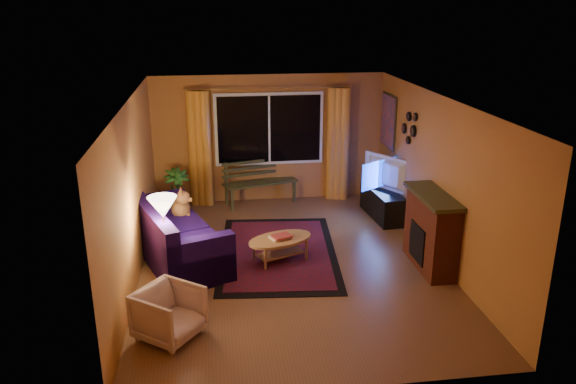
{
  "coord_description": "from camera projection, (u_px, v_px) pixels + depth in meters",
  "views": [
    {
      "loc": [
        -1.11,
        -7.71,
        3.79
      ],
      "look_at": [
        0.0,
        0.3,
        1.05
      ],
      "focal_mm": 35.0,
      "sensor_mm": 36.0,
      "label": 1
    }
  ],
  "objects": [
    {
      "name": "curtain_left",
      "position": [
        200.0,
        149.0,
        10.76
      ],
      "size": [
        0.36,
        0.36,
        2.24
      ],
      "primitive_type": "cylinder",
      "color": "orange",
      "rests_on": "ground"
    },
    {
      "name": "floor_lamp",
      "position": [
        165.0,
        242.0,
        7.77
      ],
      "size": [
        0.24,
        0.24,
        1.28
      ],
      "primitive_type": "cylinder",
      "rotation": [
        0.0,
        0.0,
        -0.15
      ],
      "color": "#BF8C3F",
      "rests_on": "ground"
    },
    {
      "name": "television",
      "position": [
        384.0,
        174.0,
        10.18
      ],
      "size": [
        0.7,
        1.0,
        0.63
      ],
      "primitive_type": "imported",
      "rotation": [
        0.0,
        0.0,
        2.13
      ],
      "color": "black",
      "rests_on": "tv_console"
    },
    {
      "name": "painting",
      "position": [
        388.0,
        121.0,
        10.65
      ],
      "size": [
        0.04,
        0.76,
        0.96
      ],
      "primitive_type": "cube",
      "color": "#DC5232",
      "rests_on": "wall_right"
    },
    {
      "name": "bench",
      "position": [
        261.0,
        193.0,
        11.08
      ],
      "size": [
        1.51,
        0.8,
        0.43
      ],
      "primitive_type": "cube",
      "rotation": [
        0.0,
        0.0,
        0.28
      ],
      "color": "#303018",
      "rests_on": "ground"
    },
    {
      "name": "wall_back",
      "position": [
        269.0,
        139.0,
        11.01
      ],
      "size": [
        4.5,
        0.02,
        2.5
      ],
      "primitive_type": "cube",
      "color": "#B97338",
      "rests_on": "ground"
    },
    {
      "name": "fireplace",
      "position": [
        431.0,
        233.0,
        8.31
      ],
      "size": [
        0.4,
        1.2,
        1.1
      ],
      "primitive_type": "cube",
      "color": "maroon",
      "rests_on": "ground"
    },
    {
      "name": "coffee_table",
      "position": [
        280.0,
        249.0,
        8.62
      ],
      "size": [
        1.35,
        1.35,
        0.38
      ],
      "primitive_type": "cylinder",
      "rotation": [
        0.0,
        0.0,
        0.38
      ],
      "color": "#B37849",
      "rests_on": "ground"
    },
    {
      "name": "curtain_rod",
      "position": [
        269.0,
        88.0,
        10.59
      ],
      "size": [
        3.2,
        0.03,
        0.03
      ],
      "primitive_type": "cylinder",
      "rotation": [
        0.0,
        1.57,
        0.0
      ],
      "color": "#BF8C3F",
      "rests_on": "wall_back"
    },
    {
      "name": "tv_console",
      "position": [
        382.0,
        203.0,
        10.37
      ],
      "size": [
        0.51,
        1.28,
        0.52
      ],
      "primitive_type": "cube",
      "rotation": [
        0.0,
        0.0,
        0.08
      ],
      "color": "black",
      "rests_on": "ground"
    },
    {
      "name": "curtain_right",
      "position": [
        337.0,
        144.0,
        11.11
      ],
      "size": [
        0.36,
        0.36,
        2.24
      ],
      "primitive_type": "cylinder",
      "color": "orange",
      "rests_on": "ground"
    },
    {
      "name": "armchair",
      "position": [
        169.0,
        311.0,
        6.6
      ],
      "size": [
        0.9,
        0.91,
        0.69
      ],
      "primitive_type": "imported",
      "rotation": [
        0.0,
        0.0,
        0.91
      ],
      "color": "beige",
      "rests_on": "ground"
    },
    {
      "name": "window",
      "position": [
        269.0,
        129.0,
        10.89
      ],
      "size": [
        2.0,
        0.02,
        1.3
      ],
      "primitive_type": "cube",
      "color": "black",
      "rests_on": "wall_back"
    },
    {
      "name": "dog",
      "position": [
        181.0,
        205.0,
        9.02
      ],
      "size": [
        0.39,
        0.48,
        0.46
      ],
      "primitive_type": null,
      "rotation": [
        0.0,
        0.0,
        -0.21
      ],
      "color": "#8F5B37",
      "rests_on": "sofa"
    },
    {
      "name": "ceiling",
      "position": [
        291.0,
        99.0,
        7.79
      ],
      "size": [
        4.5,
        6.0,
        0.02
      ],
      "primitive_type": "cube",
      "color": "white",
      "rests_on": "ground"
    },
    {
      "name": "potted_plant",
      "position": [
        177.0,
        192.0,
        10.44
      ],
      "size": [
        0.64,
        0.64,
        0.88
      ],
      "primitive_type": "imported",
      "rotation": [
        0.0,
        0.0,
        0.37
      ],
      "color": "#235B1E",
      "rests_on": "ground"
    },
    {
      "name": "rug",
      "position": [
        278.0,
        252.0,
        8.94
      ],
      "size": [
        2.09,
        3.05,
        0.02
      ],
      "primitive_type": "cube",
      "rotation": [
        0.0,
        0.0,
        -0.1
      ],
      "color": "maroon",
      "rests_on": "ground"
    },
    {
      "name": "wall_left",
      "position": [
        132.0,
        192.0,
        7.9
      ],
      "size": [
        0.02,
        6.0,
        2.5
      ],
      "primitive_type": "cube",
      "color": "#B97338",
      "rests_on": "ground"
    },
    {
      "name": "mirror_cluster",
      "position": [
        409.0,
        126.0,
        9.52
      ],
      "size": [
        0.06,
        0.6,
        0.56
      ],
      "primitive_type": null,
      "color": "black",
      "rests_on": "wall_right"
    },
    {
      "name": "sofa",
      "position": [
        177.0,
        231.0,
        8.6
      ],
      "size": [
        1.73,
        2.5,
        0.93
      ],
      "primitive_type": "cube",
      "rotation": [
        0.0,
        0.0,
        0.36
      ],
      "color": "#170848",
      "rests_on": "ground"
    },
    {
      "name": "wall_right",
      "position": [
        438.0,
        179.0,
        8.49
      ],
      "size": [
        0.02,
        6.0,
        2.5
      ],
      "primitive_type": "cube",
      "color": "#B97338",
      "rests_on": "ground"
    },
    {
      "name": "floor",
      "position": [
        291.0,
        264.0,
        8.6
      ],
      "size": [
        4.5,
        6.0,
        0.02
      ],
      "primitive_type": "cube",
      "color": "brown",
      "rests_on": "ground"
    }
  ]
}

